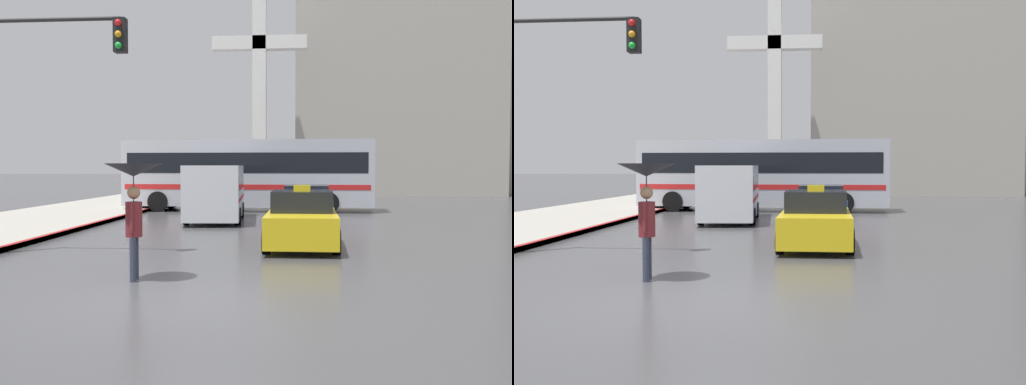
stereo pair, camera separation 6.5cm
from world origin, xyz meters
TOP-DOWN VIEW (x-y plane):
  - ground_plane at (0.00, 0.00)m, footprint 300.00×300.00m
  - taxi at (1.87, 6.69)m, footprint 1.91×4.04m
  - sedan_red at (1.95, 13.01)m, footprint 1.91×4.78m
  - ambulance_van at (-1.59, 14.00)m, footprint 2.43×5.65m
  - city_bus at (-0.86, 19.46)m, footprint 11.86×2.94m
  - pedestrian_with_umbrella at (-1.20, 1.72)m, footprint 1.08×1.08m
  - traffic_light at (-4.41, 4.66)m, footprint 3.67×0.38m
  - monument_cross at (-1.32, 31.42)m, footprint 6.37×0.90m

SIDE VIEW (x-z plane):
  - ground_plane at x=0.00m, z-range 0.00..0.00m
  - sedan_red at x=1.95m, z-range -0.04..1.40m
  - taxi at x=1.87m, z-range -0.14..1.51m
  - ambulance_van at x=-1.59m, z-range 0.12..2.29m
  - pedestrian_with_umbrella at x=-1.20m, z-range 0.68..2.88m
  - city_bus at x=-0.86m, z-range 0.19..3.56m
  - traffic_light at x=-4.41m, z-range 1.15..7.05m
  - monument_cross at x=-1.32m, z-range 0.97..15.45m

